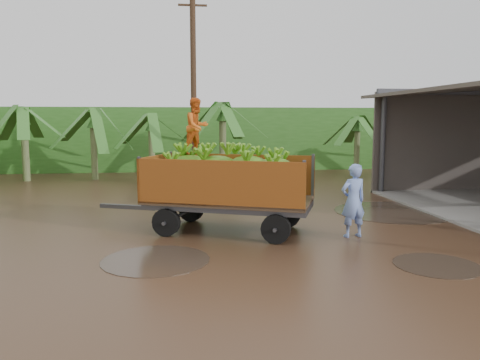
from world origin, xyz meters
name	(u,v)px	position (x,y,z in m)	size (l,w,h in m)	color
ground	(281,231)	(0.00, 0.00, 0.00)	(100.00, 100.00, 0.00)	black
hedge_north	(191,139)	(-2.00, 16.00, 1.80)	(22.00, 3.00, 3.60)	#2D661E
banana_trailer	(228,183)	(-1.40, 0.13, 1.29)	(5.86, 3.48, 3.51)	#C0621B
man_blue	(353,201)	(1.62, -0.86, 0.92)	(0.67, 0.44, 1.84)	#7C99E2
utility_pole	(194,90)	(-2.02, 8.35, 4.18)	(1.20, 0.24, 8.24)	#47301E
banana_plants	(64,151)	(-6.89, 6.08, 1.78)	(24.70, 20.01, 4.01)	#2D661E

